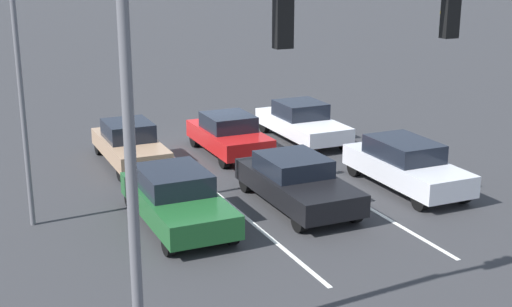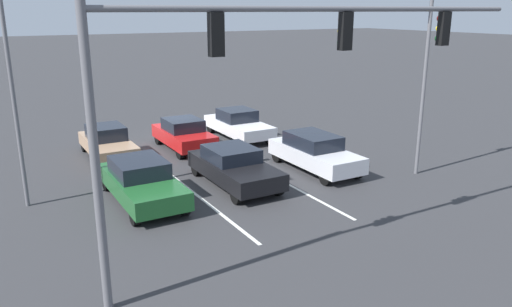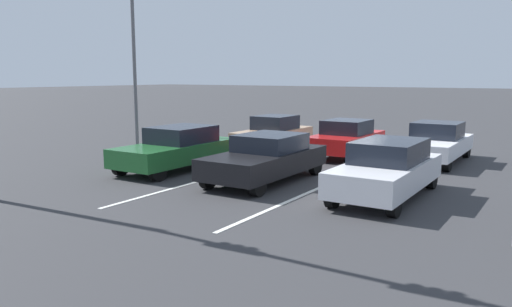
% 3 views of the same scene
% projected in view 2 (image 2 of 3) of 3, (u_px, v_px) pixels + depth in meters
% --- Properties ---
extents(ground_plane, '(240.00, 240.00, 0.00)m').
position_uv_depth(ground_plane, '(174.00, 145.00, 24.66)').
color(ground_plane, '#333335').
extents(lane_stripe_left_divider, '(0.12, 17.53, 0.01)m').
position_uv_depth(lane_stripe_left_divider, '(231.00, 154.00, 23.18)').
color(lane_stripe_left_divider, silver).
rests_on(lane_stripe_left_divider, ground_plane).
extents(lane_stripe_center_divider, '(0.12, 17.53, 0.01)m').
position_uv_depth(lane_stripe_center_divider, '(158.00, 165.00, 21.51)').
color(lane_stripe_center_divider, silver).
rests_on(lane_stripe_center_divider, ground_plane).
extents(car_silver_leftlane_front, '(1.77, 4.59, 1.51)m').
position_uv_depth(car_silver_leftlane_front, '(314.00, 152.00, 20.71)').
color(car_silver_leftlane_front, silver).
rests_on(car_silver_leftlane_front, ground_plane).
extents(car_black_midlane_front, '(1.93, 4.61, 1.43)m').
position_uv_depth(car_black_midlane_front, '(234.00, 166.00, 18.96)').
color(car_black_midlane_front, black).
rests_on(car_black_midlane_front, ground_plane).
extents(car_darkgreen_rightlane_front, '(1.90, 4.69, 1.47)m').
position_uv_depth(car_darkgreen_rightlane_front, '(142.00, 181.00, 17.27)').
color(car_darkgreen_rightlane_front, '#1E5928').
rests_on(car_darkgreen_rightlane_front, ground_plane).
extents(car_tan_rightlane_second, '(1.71, 4.40, 1.46)m').
position_uv_depth(car_tan_rightlane_second, '(107.00, 142.00, 22.40)').
color(car_tan_rightlane_second, tan).
rests_on(car_tan_rightlane_second, ground_plane).
extents(car_white_leftlane_second, '(1.85, 4.65, 1.48)m').
position_uv_depth(car_white_leftlane_second, '(238.00, 124.00, 25.94)').
color(car_white_leftlane_second, silver).
rests_on(car_white_leftlane_second, ground_plane).
extents(car_red_midlane_second, '(1.80, 4.08, 1.46)m').
position_uv_depth(car_red_midlane_second, '(184.00, 134.00, 23.82)').
color(car_red_midlane_second, red).
rests_on(car_red_midlane_second, ground_plane).
extents(traffic_signal_gantry, '(12.55, 0.37, 6.87)m').
position_uv_depth(traffic_signal_gantry, '(267.00, 64.00, 11.73)').
color(traffic_signal_gantry, slate).
rests_on(traffic_signal_gantry, ground_plane).
extents(street_lamp_right_shoulder, '(1.86, 0.24, 8.20)m').
position_uv_depth(street_lamp_right_shoulder, '(16.00, 67.00, 15.85)').
color(street_lamp_right_shoulder, slate).
rests_on(street_lamp_right_shoulder, ground_plane).
extents(street_lamp_left_shoulder, '(1.63, 0.24, 7.74)m').
position_uv_depth(street_lamp_left_shoulder, '(423.00, 64.00, 19.11)').
color(street_lamp_left_shoulder, slate).
rests_on(street_lamp_left_shoulder, ground_plane).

